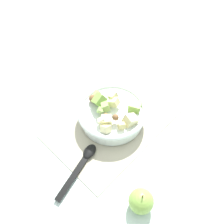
% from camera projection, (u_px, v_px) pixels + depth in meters
% --- Properties ---
extents(ground_plane, '(2.40, 2.40, 0.00)m').
position_uv_depth(ground_plane, '(117.00, 119.00, 0.86)').
color(ground_plane, silver).
extents(placemat, '(0.49, 0.30, 0.01)m').
position_uv_depth(placemat, '(117.00, 118.00, 0.86)').
color(placemat, '#BCB299').
rests_on(placemat, ground_plane).
extents(salad_bowl, '(0.24, 0.24, 0.11)m').
position_uv_depth(salad_bowl, '(112.00, 113.00, 0.82)').
color(salad_bowl, white).
rests_on(salad_bowl, placemat).
extents(serving_spoon, '(0.21, 0.08, 0.01)m').
position_uv_depth(serving_spoon, '(83.00, 162.00, 0.74)').
color(serving_spoon, black).
rests_on(serving_spoon, placemat).
extents(whole_apple, '(0.07, 0.07, 0.08)m').
position_uv_depth(whole_apple, '(141.00, 201.00, 0.65)').
color(whole_apple, '#8CB74C').
rests_on(whole_apple, ground_plane).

